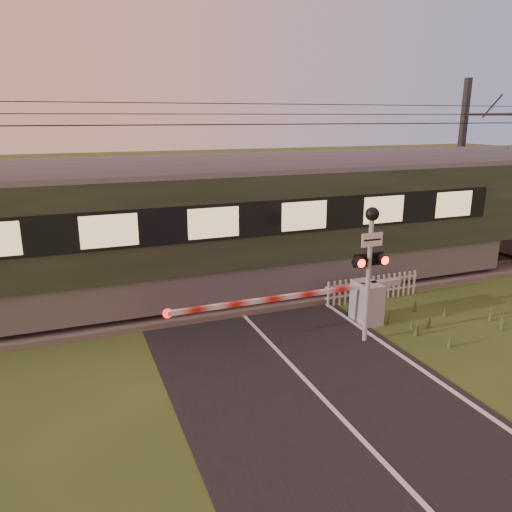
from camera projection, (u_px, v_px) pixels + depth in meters
name	position (u px, v px, depth m)	size (l,w,h in m)	color
ground	(323.00, 399.00, 10.48)	(160.00, 160.00, 0.00)	#2D481B
road	(329.00, 404.00, 10.27)	(6.00, 140.00, 0.03)	black
track_bed	(227.00, 296.00, 16.29)	(140.00, 3.40, 0.39)	#47423D
overhead_wires	(224.00, 117.00, 14.77)	(120.00, 0.62, 0.62)	black
train	(493.00, 204.00, 19.49)	(46.36, 3.20, 4.33)	slate
boom_gate	(358.00, 301.00, 14.17)	(6.93, 0.92, 1.22)	gray
crossing_signal	(370.00, 251.00, 12.55)	(0.91, 0.36, 3.58)	gray
picket_fence	(373.00, 288.00, 16.00)	(3.43, 0.07, 0.83)	silver
catenary_mast	(461.00, 164.00, 21.23)	(0.23, 2.46, 7.26)	#2D2D30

